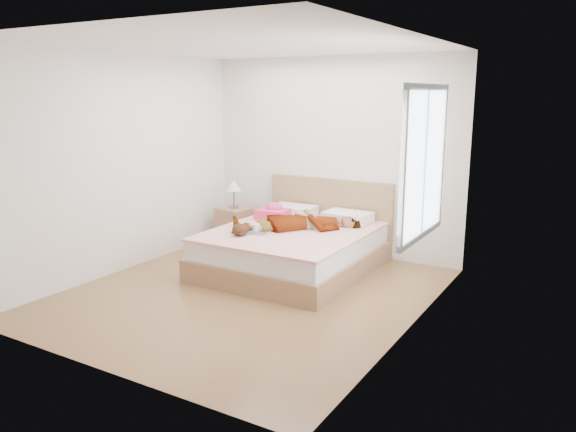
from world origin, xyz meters
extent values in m
plane|color=#503019|center=(0.00, 0.00, 0.00)|extent=(4.00, 4.00, 0.00)
imported|color=white|center=(0.02, 1.08, 0.62)|extent=(1.67, 1.46, 0.22)
ellipsoid|color=black|center=(-0.55, 1.53, 0.55)|extent=(0.46, 0.54, 0.07)
cube|color=silver|center=(-0.48, 1.48, 0.69)|extent=(0.09, 0.10, 0.05)
plane|color=white|center=(0.00, 0.00, 2.60)|extent=(4.00, 4.00, 0.00)
plane|color=silver|center=(0.00, 2.00, 1.30)|extent=(3.60, 0.00, 3.60)
plane|color=silver|center=(0.00, -2.00, 1.30)|extent=(3.60, 0.00, 3.60)
plane|color=white|center=(-1.80, 0.00, 1.30)|extent=(0.00, 4.00, 4.00)
plane|color=white|center=(1.80, 0.00, 1.30)|extent=(0.00, 4.00, 4.00)
cube|color=white|center=(1.78, 0.30, 1.50)|extent=(0.02, 1.10, 1.30)
cube|color=silver|center=(1.78, -0.28, 1.50)|extent=(0.04, 0.06, 1.42)
cube|color=silver|center=(1.78, 0.88, 1.50)|extent=(0.04, 0.06, 1.42)
cube|color=silver|center=(1.78, 0.30, 0.82)|extent=(0.04, 1.22, 0.06)
cube|color=silver|center=(1.78, 0.30, 2.18)|extent=(0.04, 1.22, 0.06)
cube|color=silver|center=(1.77, 0.30, 1.50)|extent=(0.03, 0.04, 1.30)
cube|color=brown|center=(0.00, 0.95, 0.13)|extent=(1.78, 2.08, 0.26)
cube|color=silver|center=(0.00, 0.95, 0.37)|extent=(1.70, 2.00, 0.22)
cube|color=silver|center=(0.00, 0.95, 0.49)|extent=(1.74, 2.04, 0.03)
cube|color=olive|center=(0.00, 1.96, 0.50)|extent=(1.80, 0.07, 1.00)
cube|color=white|center=(-0.40, 1.67, 0.57)|extent=(0.61, 0.44, 0.13)
cube|color=white|center=(0.40, 1.67, 0.57)|extent=(0.60, 0.43, 0.13)
cube|color=#F74383|center=(-0.51, 1.32, 0.58)|extent=(0.42, 0.35, 0.13)
ellipsoid|color=#FF45A3|center=(-0.52, 1.38, 0.66)|extent=(0.29, 0.25, 0.12)
cube|color=white|center=(-0.33, 0.59, 0.52)|extent=(0.47, 0.39, 0.01)
cube|color=white|center=(-0.43, 0.56, 0.52)|extent=(0.28, 0.32, 0.02)
cube|color=#252525|center=(-0.23, 0.63, 0.52)|extent=(0.28, 0.32, 0.02)
cylinder|color=silver|center=(-0.30, 0.62, 0.56)|extent=(0.10, 0.10, 0.10)
torus|color=white|center=(-0.26, 0.61, 0.56)|extent=(0.08, 0.02, 0.07)
cylinder|color=black|center=(-0.30, 0.62, 0.60)|extent=(0.09, 0.09, 0.00)
ellipsoid|color=black|center=(-0.38, 0.40, 0.58)|extent=(0.20, 0.22, 0.14)
ellipsoid|color=white|center=(-0.38, 0.38, 0.59)|extent=(0.11, 0.12, 0.07)
sphere|color=black|center=(-0.36, 0.50, 0.59)|extent=(0.11, 0.11, 0.11)
sphere|color=pink|center=(-0.39, 0.54, 0.62)|extent=(0.04, 0.04, 0.04)
sphere|color=pink|center=(-0.32, 0.53, 0.62)|extent=(0.04, 0.04, 0.04)
ellipsoid|color=black|center=(-0.45, 0.37, 0.55)|extent=(0.05, 0.07, 0.03)
ellipsoid|color=black|center=(-0.33, 0.34, 0.55)|extent=(0.05, 0.07, 0.03)
cube|color=brown|center=(-1.32, 1.58, 0.26)|extent=(0.49, 0.45, 0.53)
cylinder|color=#535353|center=(-1.32, 1.58, 0.54)|extent=(0.16, 0.16, 0.02)
cylinder|color=#4D4D4D|center=(-1.32, 1.58, 0.67)|extent=(0.03, 0.03, 0.27)
cone|color=white|center=(-1.32, 1.58, 0.86)|extent=(0.25, 0.25, 0.15)
camera|label=1|loc=(3.30, -4.73, 2.13)|focal=35.00mm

